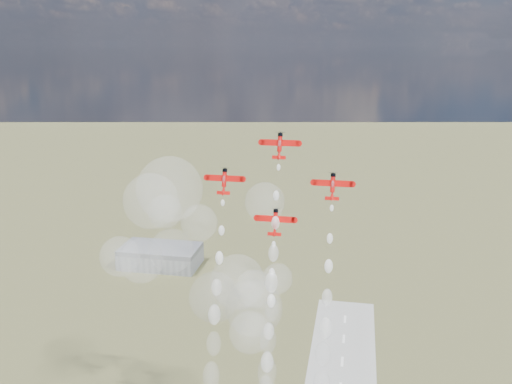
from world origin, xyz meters
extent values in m
cube|color=gray|center=(-120.00, 180.00, 5.00)|extent=(50.00, 28.00, 10.00)
cube|color=#595B60|center=(-120.00, 180.00, 11.50)|extent=(50.00, 28.00, 3.00)
cylinder|color=red|center=(-19.01, 16.00, 112.57)|extent=(1.20, 2.59, 4.62)
cylinder|color=black|center=(-19.01, 16.79, 114.84)|extent=(1.38, 1.58, 1.26)
cube|color=red|center=(-19.01, 16.37, 112.71)|extent=(10.49, 0.74, 1.69)
cube|color=white|center=(-21.85, 16.47, 112.68)|extent=(4.13, 0.18, 0.46)
cube|color=white|center=(-16.17, 16.47, 112.68)|extent=(4.13, 0.18, 0.46)
cube|color=red|center=(-19.01, 14.62, 108.95)|extent=(3.78, 0.41, 0.93)
cube|color=red|center=(-19.01, 13.96, 109.00)|extent=(0.12, 1.75, 1.53)
ellipsoid|color=silver|center=(-19.01, 15.53, 112.64)|extent=(0.95, 1.49, 2.29)
cone|color=red|center=(-19.01, 14.93, 109.58)|extent=(1.20, 1.87, 2.51)
cylinder|color=red|center=(-34.04, 12.58, 102.62)|extent=(1.20, 2.59, 4.62)
cylinder|color=black|center=(-34.04, 13.36, 104.90)|extent=(1.38, 1.58, 1.26)
cube|color=red|center=(-34.04, 12.95, 102.77)|extent=(10.49, 0.74, 1.69)
cube|color=white|center=(-36.87, 13.05, 102.73)|extent=(4.13, 0.18, 0.46)
cube|color=white|center=(-31.20, 13.05, 102.73)|extent=(4.13, 0.18, 0.46)
cube|color=red|center=(-34.04, 11.20, 99.01)|extent=(3.78, 0.41, 0.93)
cube|color=red|center=(-34.04, 10.53, 99.05)|extent=(0.12, 1.75, 1.53)
ellipsoid|color=silver|center=(-34.04, 12.11, 102.69)|extent=(0.95, 1.49, 2.29)
cone|color=red|center=(-34.04, 11.50, 99.63)|extent=(1.20, 1.87, 2.51)
cylinder|color=red|center=(-3.98, 12.58, 102.62)|extent=(1.20, 2.59, 4.62)
cylinder|color=black|center=(-3.98, 13.36, 104.90)|extent=(1.38, 1.58, 1.26)
cube|color=red|center=(-3.98, 12.95, 102.77)|extent=(10.49, 0.74, 1.69)
cube|color=white|center=(-6.82, 13.05, 102.73)|extent=(4.13, 0.18, 0.46)
cube|color=white|center=(-1.14, 13.05, 102.73)|extent=(4.13, 0.18, 0.46)
cube|color=red|center=(-3.98, 11.20, 99.01)|extent=(3.78, 0.41, 0.93)
cube|color=red|center=(-3.98, 10.53, 99.05)|extent=(0.12, 1.75, 1.53)
ellipsoid|color=silver|center=(-3.98, 12.11, 102.69)|extent=(0.95, 1.49, 2.29)
cone|color=red|center=(-3.98, 11.50, 99.63)|extent=(1.20, 1.87, 2.51)
cylinder|color=red|center=(-19.01, 9.16, 92.68)|extent=(1.20, 2.59, 4.62)
cylinder|color=black|center=(-19.01, 9.94, 94.95)|extent=(1.38, 1.58, 1.26)
cube|color=red|center=(-19.01, 9.52, 92.82)|extent=(10.49, 0.74, 1.69)
cube|color=white|center=(-21.85, 9.62, 92.79)|extent=(4.13, 0.18, 0.46)
cube|color=white|center=(-16.17, 9.62, 92.79)|extent=(4.13, 0.18, 0.46)
cube|color=red|center=(-19.01, 7.77, 89.06)|extent=(3.78, 0.41, 0.93)
cube|color=red|center=(-19.01, 7.11, 89.11)|extent=(0.12, 1.75, 1.53)
ellipsoid|color=silver|center=(-19.01, 8.68, 92.75)|extent=(0.95, 1.49, 2.29)
cone|color=red|center=(-19.01, 8.08, 89.68)|extent=(1.20, 1.87, 2.51)
sphere|color=white|center=(-18.96, 13.88, 106.35)|extent=(1.07, 1.07, 1.07)
sphere|color=white|center=(-19.21, 11.52, 98.91)|extent=(1.65, 1.65, 1.65)
sphere|color=white|center=(-18.93, 8.96, 91.89)|extent=(2.22, 2.22, 2.22)
sphere|color=white|center=(-19.00, 6.44, 84.02)|extent=(2.80, 2.80, 2.80)
sphere|color=white|center=(-19.02, 3.57, 76.65)|extent=(3.37, 3.37, 3.37)
sphere|color=white|center=(-18.52, 1.25, 69.90)|extent=(3.95, 3.95, 3.95)
sphere|color=white|center=(-19.02, -1.94, 62.36)|extent=(4.52, 4.52, 4.52)
sphere|color=white|center=(-18.77, -4.33, 54.16)|extent=(5.10, 5.10, 5.10)
sphere|color=white|center=(-34.08, 10.52, 96.33)|extent=(1.07, 1.07, 1.07)
sphere|color=white|center=(-33.86, 7.85, 89.10)|extent=(1.65, 1.65, 1.65)
sphere|color=white|center=(-34.03, 5.56, 81.82)|extent=(2.22, 2.22, 2.22)
sphere|color=white|center=(-34.22, 2.83, 74.21)|extent=(2.80, 2.80, 2.80)
sphere|color=white|center=(-34.36, 0.33, 67.17)|extent=(3.37, 3.37, 3.37)
sphere|color=white|center=(-33.96, -2.33, 59.82)|extent=(3.95, 3.95, 3.95)
sphere|color=white|center=(-34.17, -4.91, 51.59)|extent=(4.52, 4.52, 4.52)
sphere|color=white|center=(-3.91, 10.54, 96.51)|extent=(1.07, 1.07, 1.07)
sphere|color=white|center=(-3.99, 7.75, 88.85)|extent=(1.65, 1.65, 1.65)
sphere|color=white|center=(-3.94, 5.62, 81.74)|extent=(2.22, 2.22, 2.22)
sphere|color=white|center=(-3.90, 2.84, 73.96)|extent=(2.80, 2.80, 2.80)
sphere|color=white|center=(-3.75, 0.09, 66.50)|extent=(3.37, 3.37, 3.37)
sphere|color=white|center=(-4.20, -2.28, 60.01)|extent=(3.95, 3.95, 3.95)
sphere|color=white|center=(-19.06, 7.03, 86.36)|extent=(1.07, 1.07, 1.07)
sphere|color=white|center=(-19.11, 4.53, 78.93)|extent=(1.65, 1.65, 1.65)
sphere|color=white|center=(-18.83, 2.20, 71.86)|extent=(2.22, 2.22, 2.22)
sphere|color=white|center=(-19.00, -0.37, 64.13)|extent=(2.80, 2.80, 2.80)
sphere|color=white|center=(-18.90, -3.52, 56.67)|extent=(3.37, 3.37, 3.37)
sphere|color=white|center=(-46.24, 27.25, 84.19)|extent=(11.78, 11.78, 11.78)
sphere|color=white|center=(-29.77, 33.73, 52.70)|extent=(19.48, 19.48, 19.48)
sphere|color=white|center=(-57.39, 31.13, 72.27)|extent=(14.95, 14.95, 14.95)
sphere|color=white|center=(-67.10, 28.39, 69.12)|extent=(15.03, 15.03, 15.03)
sphere|color=white|center=(-55.65, 22.38, 88.88)|extent=(10.57, 10.57, 10.57)
sphere|color=white|center=(-22.20, 36.24, 62.97)|extent=(10.31, 10.31, 10.31)
sphere|color=white|center=(-71.58, 22.07, 72.84)|extent=(13.08, 13.08, 13.08)
sphere|color=white|center=(-62.06, 27.38, 90.49)|extent=(17.98, 17.98, 17.98)
sphere|color=white|center=(-35.25, 32.98, 62.18)|extent=(18.47, 18.47, 18.47)
sphere|color=white|center=(-24.39, 23.21, 93.41)|extent=(11.99, 11.99, 11.99)
sphere|color=white|center=(-44.13, 35.41, 54.54)|extent=(17.57, 17.57, 17.57)
sphere|color=white|center=(-27.06, 13.50, 55.09)|extent=(12.75, 12.75, 12.75)
sphere|color=white|center=(-28.11, 26.06, 63.39)|extent=(12.41, 12.41, 12.41)
sphere|color=white|center=(-56.65, 30.15, 93.98)|extent=(21.30, 21.30, 21.30)
camera|label=1|loc=(2.16, -129.76, 138.95)|focal=38.00mm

